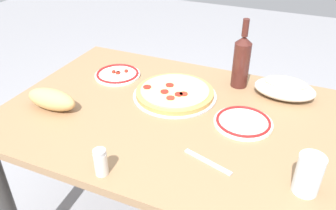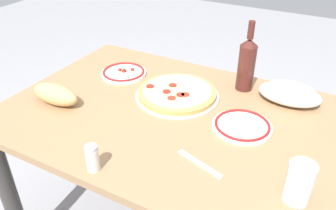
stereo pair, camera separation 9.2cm
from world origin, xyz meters
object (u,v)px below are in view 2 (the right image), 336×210
water_glass (299,183)px  bread_loaf (55,94)px  dining_table (168,137)px  baked_pasta_dish (290,93)px  side_plate_near (124,72)px  pepperoni_pizza (177,93)px  spice_shaker (92,158)px  side_plate_far (242,126)px  wine_bottle (247,63)px

water_glass → bread_loaf: bearing=-3.9°
dining_table → baked_pasta_dish: 0.51m
water_glass → side_plate_near: 0.93m
side_plate_near → pepperoni_pizza: bearing=168.6°
dining_table → water_glass: bearing=156.9°
side_plate_near → bread_loaf: (0.09, 0.33, 0.03)m
dining_table → bread_loaf: bearing=20.3°
pepperoni_pizza → water_glass: bearing=147.7°
spice_shaker → dining_table: bearing=-96.7°
side_plate_far → water_glass: bearing=132.5°
pepperoni_pizza → side_plate_near: (0.30, -0.06, -0.01)m
pepperoni_pizza → wine_bottle: size_ratio=1.16×
dining_table → baked_pasta_dish: bearing=-142.9°
wine_bottle → spice_shaker: (0.24, 0.69, -0.07)m
wine_bottle → bread_loaf: size_ratio=1.40×
dining_table → spice_shaker: 0.42m
wine_bottle → side_plate_near: wine_bottle is taller
baked_pasta_dish → side_plate_near: baked_pasta_dish is taller
pepperoni_pizza → side_plate_far: bearing=164.2°
wine_bottle → water_glass: wine_bottle is taller
pepperoni_pizza → dining_table: bearing=100.4°
dining_table → side_plate_near: size_ratio=6.04×
dining_table → bread_loaf: size_ratio=5.88×
baked_pasta_dish → side_plate_near: size_ratio=1.18×
dining_table → side_plate_far: size_ratio=5.86×
water_glass → spice_shaker: water_glass is taller
side_plate_far → spice_shaker: (0.32, 0.42, 0.03)m
baked_pasta_dish → side_plate_far: baked_pasta_dish is taller
bread_loaf → side_plate_near: bearing=-104.7°
pepperoni_pizza → bread_loaf: bread_loaf is taller
bread_loaf → spice_shaker: spice_shaker is taller
dining_table → side_plate_near: side_plate_near is taller
water_glass → baked_pasta_dish: bearing=-76.2°
baked_pasta_dish → side_plate_far: (0.11, 0.26, -0.03)m
baked_pasta_dish → water_glass: (-0.12, 0.51, 0.02)m
side_plate_far → wine_bottle: bearing=-73.2°
dining_table → pepperoni_pizza: (0.02, -0.12, 0.14)m
pepperoni_pizza → water_glass: water_glass is taller
side_plate_near → bread_loaf: size_ratio=0.97×
side_plate_near → bread_loaf: 0.35m
side_plate_far → bread_loaf: bearing=15.1°
pepperoni_pizza → water_glass: 0.63m
wine_bottle → side_plate_far: size_ratio=1.39×
dining_table → side_plate_near: 0.40m
dining_table → pepperoni_pizza: size_ratio=3.62×
dining_table → spice_shaker: (0.05, 0.38, 0.16)m
dining_table → wine_bottle: bearing=-122.1°
baked_pasta_dish → side_plate_near: bearing=8.7°
bread_loaf → spice_shaker: 0.43m
baked_pasta_dish → bread_loaf: (0.80, 0.44, -0.00)m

